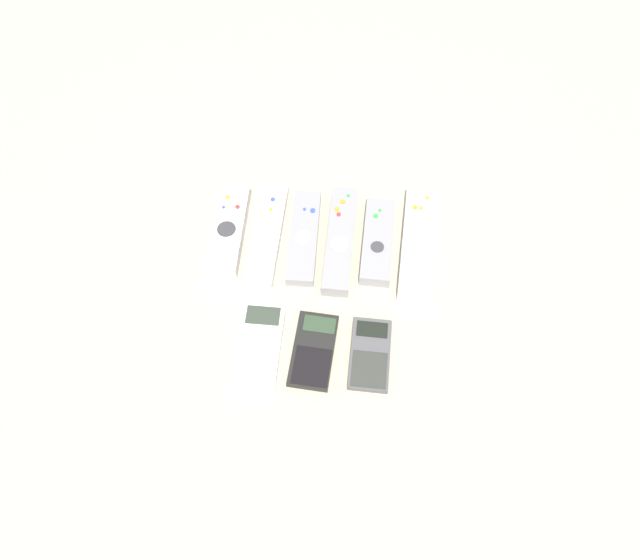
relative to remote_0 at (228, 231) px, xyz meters
The scene contains 10 objects.
ground_plane 0.20m from the remote_0, 36.13° to the right, with size 3.00×3.00×0.00m, color #B2A88E.
remote_0 is the anchor object (origin of this frame).
remote_1 0.07m from the remote_0, ahead, with size 0.05×0.21×0.02m.
remote_2 0.13m from the remote_0, ahead, with size 0.05×0.19×0.02m.
remote_3 0.19m from the remote_0, ahead, with size 0.05×0.21×0.03m.
remote_4 0.26m from the remote_0, ahead, with size 0.05×0.17×0.03m.
remote_5 0.33m from the remote_0, ahead, with size 0.07×0.22×0.02m.
calculator_0 0.22m from the remote_0, 68.55° to the right, with size 0.07×0.14×0.01m.
calculator_1 0.27m from the remote_0, 50.71° to the right, with size 0.07×0.13×0.01m.
calculator_2 0.33m from the remote_0, 39.10° to the right, with size 0.06×0.12×0.01m.
Camera 1 is at (0.04, -0.48, 0.88)m, focal length 35.00 mm.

